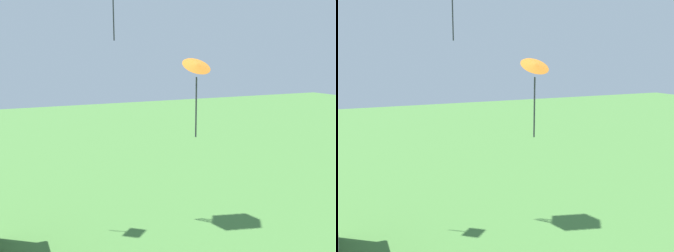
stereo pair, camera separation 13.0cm
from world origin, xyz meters
TOP-DOWN VIEW (x-y plane):
  - kite_orange_delta at (1.07, 8.19)m, footprint 0.92×0.82m

SIDE VIEW (x-z plane):
  - kite_orange_delta at x=1.07m, z-range 6.39..8.92m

